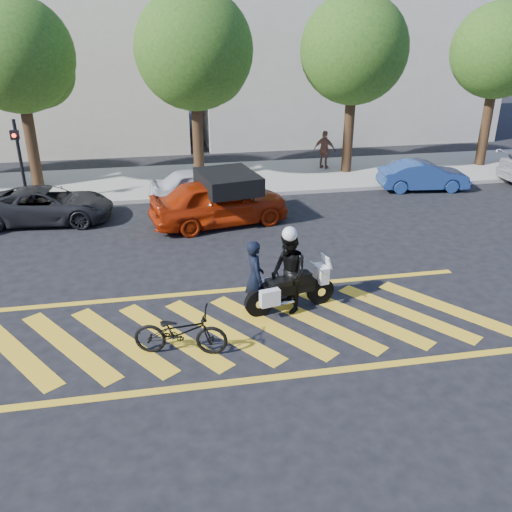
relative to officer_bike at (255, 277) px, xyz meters
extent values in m
plane|color=black|center=(-0.29, -0.75, -0.90)|extent=(90.00, 90.00, 0.00)
cube|color=#9E998E|center=(-0.29, 11.25, -0.83)|extent=(60.00, 5.00, 0.15)
cube|color=yellow|center=(-5.29, -0.75, -0.90)|extent=(2.43, 3.21, 0.01)
cube|color=yellow|center=(-4.19, -0.75, -0.90)|extent=(2.43, 3.21, 0.01)
cube|color=yellow|center=(-3.09, -0.75, -0.90)|extent=(2.43, 3.21, 0.01)
cube|color=yellow|center=(-1.99, -0.75, -0.90)|extent=(2.43, 3.21, 0.01)
cube|color=yellow|center=(-0.89, -0.75, -0.90)|extent=(2.43, 3.21, 0.01)
cube|color=yellow|center=(0.21, -0.75, -0.90)|extent=(2.43, 3.21, 0.01)
cube|color=yellow|center=(1.31, -0.75, -0.90)|extent=(2.43, 3.21, 0.01)
cube|color=yellow|center=(2.41, -0.75, -0.90)|extent=(2.43, 3.21, 0.01)
cube|color=yellow|center=(3.51, -0.75, -0.90)|extent=(2.43, 3.21, 0.01)
cube|color=yellow|center=(4.61, -0.75, -0.90)|extent=(2.43, 3.21, 0.01)
cube|color=yellow|center=(-0.29, -2.65, -0.90)|extent=(12.00, 0.20, 0.01)
cube|color=yellow|center=(-0.29, 1.15, -0.90)|extent=(12.00, 0.20, 0.01)
cube|color=beige|center=(-8.29, 20.25, 4.10)|extent=(16.00, 8.00, 10.00)
cube|color=beige|center=(8.71, 20.25, 4.60)|extent=(16.00, 8.00, 11.00)
cylinder|color=black|center=(-6.79, 11.25, 1.10)|extent=(0.44, 0.44, 4.00)
sphere|color=#274E14|center=(-6.79, 11.25, 4.25)|extent=(4.20, 4.20, 4.20)
sphere|color=#274E14|center=(-6.19, 11.55, 3.62)|extent=(2.73, 2.73, 2.73)
cylinder|color=black|center=(-0.29, 11.25, 1.10)|extent=(0.44, 0.44, 4.00)
sphere|color=#274E14|center=(-0.29, 11.25, 4.36)|extent=(4.60, 4.60, 4.60)
sphere|color=#274E14|center=(0.31, 11.55, 3.67)|extent=(2.99, 2.99, 2.99)
cylinder|color=black|center=(6.21, 11.25, 1.10)|extent=(0.44, 0.44, 4.00)
sphere|color=#274E14|center=(6.21, 11.25, 4.31)|extent=(4.40, 4.40, 4.40)
sphere|color=#274E14|center=(6.81, 11.55, 3.65)|extent=(2.86, 2.86, 2.86)
cylinder|color=black|center=(12.71, 11.25, 1.10)|extent=(0.44, 0.44, 4.00)
sphere|color=#274E14|center=(12.71, 11.25, 4.20)|extent=(4.00, 4.00, 4.00)
sphere|color=#274E14|center=(13.31, 11.55, 3.60)|extent=(2.60, 2.60, 2.60)
cylinder|color=black|center=(-6.79, 9.05, 0.70)|extent=(0.12, 0.12, 3.20)
cube|color=black|center=(-6.79, 8.85, 1.80)|extent=(0.28, 0.18, 0.32)
sphere|color=#FF260C|center=(-6.79, 8.75, 1.80)|extent=(0.14, 0.14, 0.14)
imported|color=black|center=(0.00, 0.00, 0.00)|extent=(0.49, 0.70, 1.80)
imported|color=black|center=(-1.83, -1.45, -0.39)|extent=(2.05, 1.10, 1.02)
cylinder|color=black|center=(0.05, -0.23, -0.56)|extent=(0.70, 0.27, 0.68)
cylinder|color=silver|center=(0.05, -0.23, -0.56)|extent=(0.23, 0.20, 0.21)
cylinder|color=black|center=(1.63, 0.08, -0.56)|extent=(0.70, 0.27, 0.68)
cylinder|color=silver|center=(1.63, 0.08, -0.56)|extent=(0.23, 0.20, 0.21)
cube|color=black|center=(0.79, -0.08, -0.30)|extent=(1.32, 0.51, 0.31)
cube|color=black|center=(1.10, -0.03, -0.10)|extent=(0.52, 0.39, 0.23)
cube|color=black|center=(0.54, -0.13, -0.12)|extent=(0.63, 0.45, 0.12)
cube|color=silver|center=(1.63, 0.08, -0.10)|extent=(0.31, 0.47, 0.41)
cube|color=silver|center=(0.16, 0.07, -0.33)|extent=(0.49, 0.27, 0.39)
cube|color=silver|center=(0.26, -0.46, -0.33)|extent=(0.49, 0.27, 0.39)
imported|color=black|center=(0.79, -0.07, 0.08)|extent=(0.91, 1.08, 1.96)
imported|color=#A42507|center=(-0.09, 6.04, -0.12)|extent=(4.87, 2.69, 1.57)
imported|color=black|center=(-5.79, 7.35, -0.30)|extent=(4.47, 2.37, 1.20)
imported|color=silver|center=(-0.39, 8.31, -0.22)|extent=(4.15, 2.04, 1.36)
imported|color=navy|center=(8.46, 8.45, -0.32)|extent=(3.66, 1.67, 1.16)
imported|color=brown|center=(5.37, 11.87, 0.09)|extent=(1.03, 0.92, 1.68)
camera|label=1|loc=(-2.06, -11.12, 5.57)|focal=38.00mm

